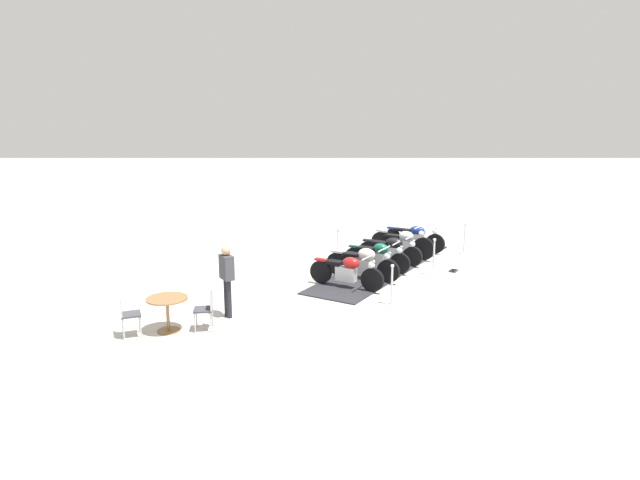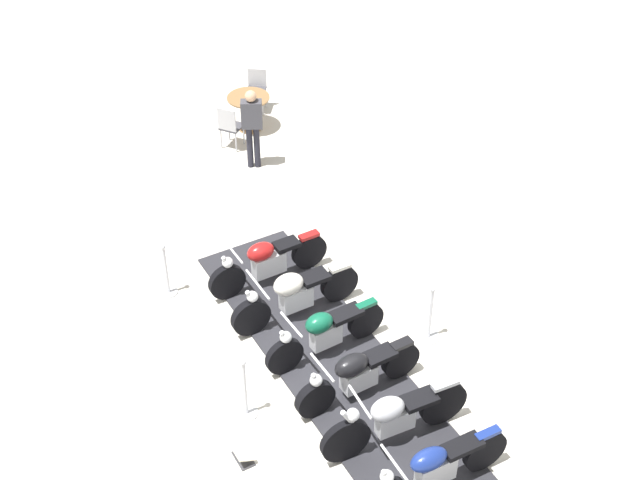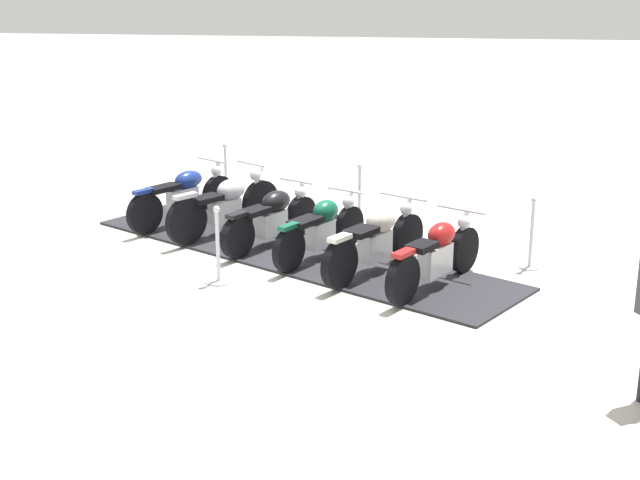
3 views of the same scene
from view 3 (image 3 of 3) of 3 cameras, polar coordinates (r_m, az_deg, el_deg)
The scene contains 13 objects.
ground_plane at distance 13.09m, azimuth -1.59°, elevation -0.88°, with size 80.00×80.00×0.00m, color beige.
display_platform at distance 13.08m, azimuth -1.59°, elevation -0.80°, with size 6.96×1.66×0.04m, color #28282D.
motorcycle_maroon at distance 11.64m, azimuth 7.46°, elevation -0.89°, with size 1.93×1.22×0.92m.
motorcycle_cream at distance 12.13m, azimuth 3.64°, elevation 0.09°, with size 1.99×1.29×0.95m.
motorcycle_forest at distance 12.68m, azimuth 0.12°, elevation 0.80°, with size 1.86×1.09×0.90m.
motorcycle_black at distance 13.28m, azimuth -3.08°, elevation 1.47°, with size 1.87×1.13×0.89m.
motorcycle_chrome at distance 13.90m, azimuth -6.00°, elevation 2.32°, with size 1.89×1.36×1.05m.
motorcycle_navy at distance 14.57m, azimuth -8.66°, elevation 2.86°, with size 1.92×1.26×0.95m.
stanchion_right_front at distance 12.70m, azimuth 13.31°, elevation -0.16°, with size 0.28×0.28×1.03m.
stanchion_right_mid at distance 14.17m, azimuth 2.53°, elevation 2.02°, with size 0.33×0.33×1.09m.
stanchion_right_rear at distance 16.04m, azimuth -6.01°, elevation 3.73°, with size 0.31×0.31×1.04m.
stanchion_left_mid at distance 11.90m, azimuth -6.51°, elevation -1.28°, with size 0.36×0.36×1.05m.
info_placard at distance 14.95m, azimuth 1.23°, elevation 1.72°, with size 0.38×0.41×0.21m.
Camera 3 is at (-12.26, -2.13, 4.07)m, focal length 50.18 mm.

